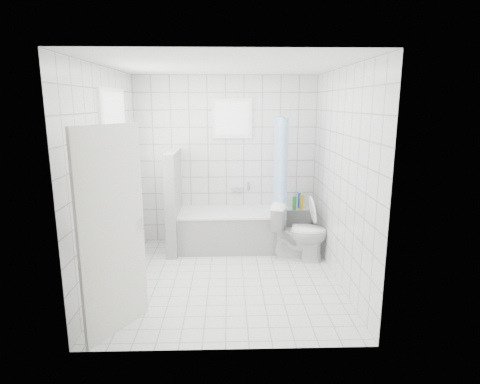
{
  "coord_description": "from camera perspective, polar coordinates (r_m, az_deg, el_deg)",
  "views": [
    {
      "loc": [
        0.03,
        -4.74,
        2.18
      ],
      "look_at": [
        0.19,
        0.35,
        1.05
      ],
      "focal_mm": 30.0,
      "sensor_mm": 36.0,
      "label": 1
    }
  ],
  "objects": [
    {
      "name": "curtain_rod",
      "position": [
        5.89,
        5.88,
        10.7
      ],
      "size": [
        0.02,
        0.8,
        0.02
      ],
      "primitive_type": "cylinder",
      "rotation": [
        1.57,
        0.0,
        0.0
      ],
      "color": "silver",
      "rests_on": "wall_back"
    },
    {
      "name": "wall_left",
      "position": [
        5.03,
        -18.26,
        1.8
      ],
      "size": [
        0.02,
        3.0,
        2.6
      ],
      "primitive_type": "cube",
      "color": "white",
      "rests_on": "ground"
    },
    {
      "name": "ledge_bottles",
      "position": [
        6.35,
        8.35,
        -1.39
      ],
      "size": [
        0.18,
        0.16,
        0.25
      ],
      "color": "yellow",
      "rests_on": "tiled_ledge"
    },
    {
      "name": "window_sill",
      "position": [
        5.38,
        -16.13,
        -2.2
      ],
      "size": [
        0.18,
        1.02,
        0.08
      ],
      "primitive_type": "cube",
      "color": "white",
      "rests_on": "wall_left"
    },
    {
      "name": "partition_wall",
      "position": [
        6.04,
        -9.4,
        -1.35
      ],
      "size": [
        0.15,
        0.85,
        1.5
      ],
      "primitive_type": "cube",
      "color": "white",
      "rests_on": "ground"
    },
    {
      "name": "ceiling",
      "position": [
        4.76,
        -2.21,
        17.58
      ],
      "size": [
        3.0,
        3.0,
        0.0
      ],
      "primitive_type": "plane",
      "rotation": [
        3.14,
        0.0,
        0.0
      ],
      "color": "white",
      "rests_on": "ground"
    },
    {
      "name": "door",
      "position": [
        3.94,
        -17.65,
        -5.51
      ],
      "size": [
        0.44,
        0.71,
        2.0
      ],
      "primitive_type": "cube",
      "rotation": [
        0.0,
        0.0,
        -0.52
      ],
      "color": "silver",
      "rests_on": "ground"
    },
    {
      "name": "wall_right",
      "position": [
        5.01,
        14.17,
        2.01
      ],
      "size": [
        0.02,
        3.0,
        2.6
      ],
      "primitive_type": "cube",
      "color": "white",
      "rests_on": "ground"
    },
    {
      "name": "wall_front",
      "position": [
        3.35,
        -2.22,
        -2.7
      ],
      "size": [
        2.8,
        0.02,
        2.6
      ],
      "primitive_type": "cube",
      "color": "white",
      "rests_on": "ground"
    },
    {
      "name": "sill_bottles",
      "position": [
        5.25,
        -16.38,
        -0.55
      ],
      "size": [
        0.18,
        0.81,
        0.33
      ],
      "color": "#C64D9F",
      "rests_on": "window_sill"
    },
    {
      "name": "bathtub",
      "position": [
        6.16,
        -1.26,
        -5.35
      ],
      "size": [
        1.58,
        0.77,
        0.58
      ],
      "color": "white",
      "rests_on": "ground"
    },
    {
      "name": "toilet",
      "position": [
        5.76,
        8.38,
        -5.65
      ],
      "size": [
        0.86,
        0.6,
        0.79
      ],
      "primitive_type": "imported",
      "rotation": [
        0.0,
        0.0,
        1.35
      ],
      "color": "white",
      "rests_on": "ground"
    },
    {
      "name": "wall_back",
      "position": [
        6.3,
        -2.0,
        4.48
      ],
      "size": [
        2.8,
        0.02,
        2.6
      ],
      "primitive_type": "cube",
      "color": "white",
      "rests_on": "ground"
    },
    {
      "name": "tiled_ledge",
      "position": [
        6.5,
        8.06,
        -4.65
      ],
      "size": [
        0.4,
        0.24,
        0.55
      ],
      "primitive_type": "cube",
      "color": "white",
      "rests_on": "ground"
    },
    {
      "name": "tub_faucet",
      "position": [
        6.34,
        -0.41,
        0.41
      ],
      "size": [
        0.18,
        0.06,
        0.06
      ],
      "primitive_type": "cube",
      "color": "silver",
      "rests_on": "wall_back"
    },
    {
      "name": "window_left",
      "position": [
        5.26,
        -17.1,
        5.63
      ],
      "size": [
        0.01,
        0.9,
        1.4
      ],
      "primitive_type": "cube",
      "color": "white",
      "rests_on": "wall_left"
    },
    {
      "name": "shower_curtain",
      "position": [
        5.86,
        5.85,
        1.83
      ],
      "size": [
        0.14,
        0.48,
        1.78
      ],
      "primitive_type": null,
      "color": "#4D92E3",
      "rests_on": "curtain_rod"
    },
    {
      "name": "ground",
      "position": [
        5.21,
        -1.96,
        -12.2
      ],
      "size": [
        3.0,
        3.0,
        0.0
      ],
      "primitive_type": "plane",
      "color": "white",
      "rests_on": "ground"
    },
    {
      "name": "window_back",
      "position": [
        6.2,
        -1.11,
        10.39
      ],
      "size": [
        0.5,
        0.01,
        0.5
      ],
      "primitive_type": "cube",
      "color": "white",
      "rests_on": "wall_back"
    }
  ]
}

